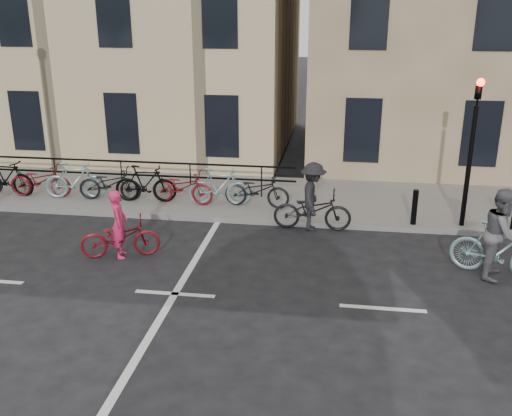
# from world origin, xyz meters

# --- Properties ---
(ground) EXTENTS (120.00, 120.00, 0.00)m
(ground) POSITION_xyz_m (0.00, 0.00, 0.00)
(ground) COLOR black
(ground) RESTS_ON ground
(sidewalk) EXTENTS (46.00, 4.00, 0.15)m
(sidewalk) POSITION_xyz_m (-4.00, 6.00, 0.07)
(sidewalk) COLOR slate
(sidewalk) RESTS_ON ground
(building_west) EXTENTS (20.00, 10.00, 10.00)m
(building_west) POSITION_xyz_m (-9.00, 13.00, 5.15)
(building_west) COLOR #CEB48B
(building_west) RESTS_ON sidewalk
(traffic_light) EXTENTS (0.18, 0.30, 3.90)m
(traffic_light) POSITION_xyz_m (6.20, 4.34, 2.45)
(traffic_light) COLOR black
(traffic_light) RESTS_ON sidewalk
(bollard_east) EXTENTS (0.14, 0.14, 0.90)m
(bollard_east) POSITION_xyz_m (5.00, 4.25, 0.60)
(bollard_east) COLOR black
(bollard_east) RESTS_ON sidewalk
(parked_bikes) EXTENTS (10.40, 1.23, 1.05)m
(parked_bikes) POSITION_xyz_m (-3.30, 5.04, 0.64)
(parked_bikes) COLOR black
(parked_bikes) RESTS_ON sidewalk
(cyclist_pink) EXTENTS (1.85, 1.11, 1.56)m
(cyclist_pink) POSITION_xyz_m (-1.70, 1.59, 0.54)
(cyclist_pink) COLOR maroon
(cyclist_pink) RESTS_ON ground
(cyclist_grey) EXTENTS (2.03, 1.23, 1.90)m
(cyclist_grey) POSITION_xyz_m (6.42, 1.76, 0.77)
(cyclist_grey) COLOR #7FA3A6
(cyclist_grey) RESTS_ON ground
(cyclist_dark) EXTENTS (1.96, 1.13, 1.74)m
(cyclist_dark) POSITION_xyz_m (2.47, 3.90, 0.68)
(cyclist_dark) COLOR black
(cyclist_dark) RESTS_ON ground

